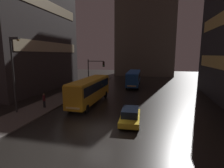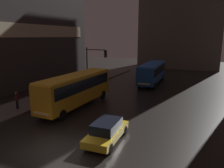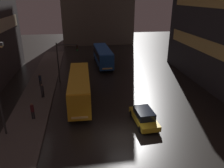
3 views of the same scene
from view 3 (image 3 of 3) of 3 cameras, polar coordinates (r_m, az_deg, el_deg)
name	(u,v)px [view 3 (image 3 of 3)]	position (r m, az deg, el deg)	size (l,w,h in m)	color
ground_plane	(123,140)	(19.99, 2.86, -14.29)	(120.00, 120.00, 0.00)	black
sidewalk_left	(37,97)	(28.89, -19.03, -3.28)	(4.00, 48.00, 0.15)	#56514C
bus_near	(80,86)	(25.67, -8.48, -0.50)	(2.54, 10.53, 3.41)	orange
bus_far	(103,55)	(39.66, -2.40, 7.60)	(2.73, 9.83, 3.20)	#194793
car_taxi	(144,117)	(22.03, 8.35, -8.40)	(2.07, 4.47, 1.48)	gold
pedestrian_near	(32,110)	(23.54, -20.10, -6.34)	(0.44, 0.44, 1.76)	black
pedestrian_mid	(42,89)	(28.05, -17.78, -1.36)	(0.50, 0.50, 1.76)	black
pedestrian_far	(40,79)	(31.63, -18.28, 1.25)	(0.50, 0.50, 1.81)	black
traffic_light_main	(65,56)	(31.94, -12.16, 7.21)	(3.05, 0.35, 5.82)	#2D2D2D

